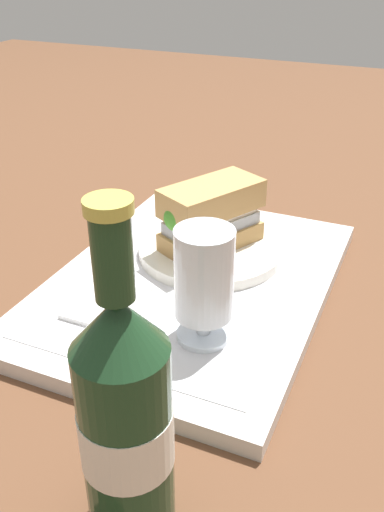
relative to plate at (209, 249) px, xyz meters
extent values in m
plane|color=brown|center=(0.06, 0.00, -0.03)|extent=(3.00, 3.00, 0.00)
cube|color=silver|center=(0.06, 0.00, -0.02)|extent=(0.44, 0.32, 0.02)
cube|color=silver|center=(0.06, 0.00, -0.01)|extent=(0.38, 0.27, 0.00)
cylinder|color=silver|center=(0.00, 0.00, 0.00)|extent=(0.19, 0.19, 0.01)
cube|color=tan|center=(0.00, 0.00, 0.02)|extent=(0.14, 0.12, 0.02)
cube|color=#9EA3A8|center=(0.00, 0.00, 0.04)|extent=(0.13, 0.10, 0.02)
cube|color=silver|center=(0.00, 0.00, 0.05)|extent=(0.12, 0.10, 0.01)
sphere|color=#47932D|center=(0.05, -0.02, 0.06)|extent=(0.04, 0.04, 0.04)
cube|color=tan|center=(0.00, 0.00, 0.07)|extent=(0.14, 0.12, 0.04)
cylinder|color=silver|center=(0.17, 0.06, 0.00)|extent=(0.06, 0.06, 0.01)
cylinder|color=silver|center=(0.17, 0.06, 0.01)|extent=(0.01, 0.01, 0.02)
cylinder|color=silver|center=(0.17, 0.06, 0.07)|extent=(0.06, 0.06, 0.09)
cylinder|color=gold|center=(0.17, 0.06, 0.04)|extent=(0.06, 0.06, 0.04)
cylinder|color=white|center=(0.17, 0.06, 0.07)|extent=(0.05, 0.05, 0.01)
cube|color=white|center=(0.16, -0.06, 0.00)|extent=(0.09, 0.07, 0.01)
cylinder|color=#19381E|center=(0.37, 0.09, 0.05)|extent=(0.06, 0.06, 0.17)
cylinder|color=silver|center=(0.37, 0.09, 0.06)|extent=(0.07, 0.07, 0.05)
cone|color=#19381E|center=(0.37, 0.09, 0.16)|extent=(0.06, 0.06, 0.04)
cylinder|color=#19381E|center=(0.37, 0.09, 0.20)|extent=(0.02, 0.02, 0.05)
cylinder|color=#BFB74C|center=(0.37, 0.09, 0.23)|extent=(0.03, 0.03, 0.01)
camera|label=1|loc=(0.60, 0.24, 0.36)|focal=39.52mm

